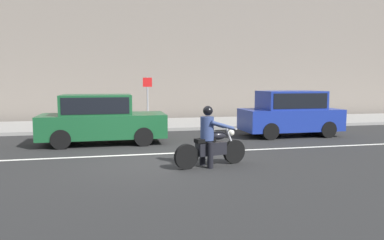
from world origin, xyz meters
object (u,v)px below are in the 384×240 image
object	(u,v)px
parked_sedan_forest_green	(101,119)
street_sign_post	(148,95)
parked_hatchback_cobalt_blue	(290,113)
motorcycle_with_rider_denim_blue	(211,142)

from	to	relation	value
parked_sedan_forest_green	street_sign_post	size ratio (longest dim) A/B	1.89
parked_sedan_forest_green	parked_hatchback_cobalt_blue	world-z (taller)	parked_hatchback_cobalt_blue
street_sign_post	motorcycle_with_rider_denim_blue	bearing A→B (deg)	-85.14
parked_hatchback_cobalt_blue	street_sign_post	size ratio (longest dim) A/B	1.73
parked_hatchback_cobalt_blue	parked_sedan_forest_green	bearing A→B (deg)	-177.99
parked_hatchback_cobalt_blue	street_sign_post	distance (m)	6.82
parked_sedan_forest_green	motorcycle_with_rider_denim_blue	bearing A→B (deg)	-55.63
parked_sedan_forest_green	parked_hatchback_cobalt_blue	size ratio (longest dim) A/B	1.10
motorcycle_with_rider_denim_blue	parked_hatchback_cobalt_blue	size ratio (longest dim) A/B	0.52
motorcycle_with_rider_denim_blue	street_sign_post	world-z (taller)	street_sign_post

